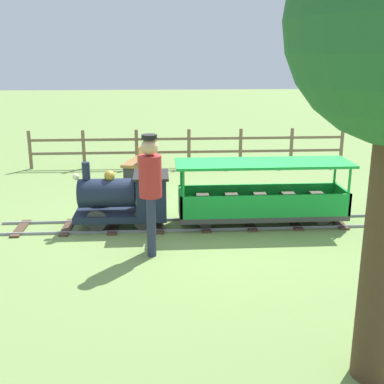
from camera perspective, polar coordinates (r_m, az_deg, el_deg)
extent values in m
plane|color=#75934C|center=(7.69, 0.37, -3.94)|extent=(60.00, 60.00, 0.00)
cube|color=gray|center=(7.47, 1.66, -4.40)|extent=(0.02, 6.40, 0.04)
cube|color=gray|center=(7.93, 1.33, -3.18)|extent=(0.02, 6.40, 0.04)
cube|color=#4C3828|center=(8.44, 21.14, -3.13)|extent=(0.73, 0.14, 0.03)
cube|color=#4C3828|center=(8.17, 16.60, -3.32)|extent=(0.73, 0.14, 0.03)
cube|color=#4C3828|center=(7.95, 11.77, -3.50)|extent=(0.73, 0.14, 0.03)
cube|color=#4C3828|center=(7.79, 6.71, -3.67)|extent=(0.73, 0.14, 0.03)
cube|color=#4C3828|center=(7.70, 1.49, -3.81)|extent=(0.73, 0.14, 0.03)
cube|color=#4C3828|center=(7.67, -3.82, -3.92)|extent=(0.73, 0.14, 0.03)
cube|color=#4C3828|center=(7.70, -9.13, -3.99)|extent=(0.73, 0.14, 0.03)
cube|color=#4C3828|center=(7.81, -14.35, -4.03)|extent=(0.73, 0.14, 0.03)
cube|color=#4C3828|center=(7.97, -19.39, -4.04)|extent=(0.73, 0.14, 0.03)
cube|color=#192338|center=(7.63, -8.28, -2.60)|extent=(0.61, 1.40, 0.10)
cylinder|color=#192338|center=(7.55, -9.90, -0.10)|extent=(0.44, 0.85, 0.44)
cylinder|color=#B7932D|center=(7.60, -13.08, -0.16)|extent=(0.37, 0.02, 0.37)
cylinder|color=#192338|center=(7.50, -12.29, 2.43)|extent=(0.12, 0.12, 0.26)
sphere|color=#B7932D|center=(7.47, -9.61, 1.89)|extent=(0.16, 0.16, 0.16)
cube|color=#192338|center=(7.51, -4.76, -0.20)|extent=(0.61, 0.45, 0.55)
cube|color=black|center=(7.43, -4.82, 1.99)|extent=(0.69, 0.53, 0.04)
sphere|color=#F2EAB2|center=(7.54, -13.43, 1.73)|extent=(0.10, 0.10, 0.10)
cylinder|color=#2D2D2D|center=(7.44, -11.11, -3.31)|extent=(0.05, 0.32, 0.32)
cylinder|color=#2D2D2D|center=(7.90, -10.68, -2.14)|extent=(0.05, 0.32, 0.32)
cylinder|color=#2D2D2D|center=(7.38, -5.70, -3.24)|extent=(0.05, 0.32, 0.32)
cylinder|color=#2D2D2D|center=(7.85, -5.60, -2.07)|extent=(0.05, 0.32, 0.32)
cube|color=#3F3F3F|center=(7.77, 8.12, -2.48)|extent=(0.69, 2.60, 0.08)
cube|color=green|center=(7.41, 8.69, -1.69)|extent=(0.04, 2.60, 0.35)
cube|color=green|center=(8.02, 7.72, -0.29)|extent=(0.04, 2.60, 0.35)
cube|color=green|center=(7.55, -1.36, -1.16)|extent=(0.69, 0.04, 0.35)
cube|color=green|center=(8.07, 17.12, -0.76)|extent=(0.69, 0.04, 0.35)
cylinder|color=green|center=(7.19, -1.03, -0.36)|extent=(0.04, 0.04, 0.75)
cylinder|color=green|center=(7.80, -1.25, 0.93)|extent=(0.04, 0.04, 0.75)
cylinder|color=green|center=(7.72, 17.84, -0.01)|extent=(0.04, 0.04, 0.75)
cylinder|color=green|center=(8.29, 16.28, 1.19)|extent=(0.04, 0.04, 0.75)
cube|color=green|center=(7.56, 8.36, 3.36)|extent=(0.79, 2.70, 0.04)
cube|color=brown|center=(7.96, 14.66, -1.19)|extent=(0.53, 0.20, 0.24)
cube|color=brown|center=(7.83, 11.47, -1.27)|extent=(0.53, 0.20, 0.24)
cube|color=brown|center=(7.73, 8.17, -1.35)|extent=(0.53, 0.20, 0.24)
cube|color=brown|center=(7.65, 4.79, -1.43)|extent=(0.53, 0.20, 0.24)
cube|color=brown|center=(7.59, 1.36, -1.50)|extent=(0.53, 0.20, 0.24)
cylinder|color=#262626|center=(7.42, 1.59, -3.39)|extent=(0.04, 0.24, 0.24)
cylinder|color=#262626|center=(7.88, 1.26, -2.21)|extent=(0.04, 0.24, 0.24)
cylinder|color=#262626|center=(7.79, 15.06, -2.99)|extent=(0.04, 0.24, 0.24)
cylinder|color=#262626|center=(8.24, 13.99, -1.89)|extent=(0.04, 0.24, 0.24)
cylinder|color=#282D47|center=(6.46, -4.78, -4.17)|extent=(0.12, 0.12, 0.80)
cylinder|color=#282D47|center=(6.63, -4.76, -3.64)|extent=(0.12, 0.12, 0.80)
cylinder|color=#B22828|center=(6.35, -4.91, 1.85)|extent=(0.30, 0.30, 0.55)
sphere|color=tan|center=(6.26, -4.99, 5.27)|extent=(0.22, 0.22, 0.22)
cylinder|color=black|center=(6.24, -5.02, 6.44)|extent=(0.20, 0.20, 0.06)
cube|color=olive|center=(10.44, -6.12, 3.69)|extent=(1.36, 0.74, 0.06)
cube|color=olive|center=(10.34, -5.20, 4.74)|extent=(1.26, 0.39, 0.40)
cube|color=#333333|center=(9.96, -7.09, 1.83)|extent=(0.16, 0.33, 0.42)
cube|color=#333333|center=(11.01, -5.17, 3.24)|extent=(0.16, 0.33, 0.42)
cylinder|color=#756047|center=(12.37, 17.08, 5.14)|extent=(0.08, 0.08, 0.90)
cylinder|color=#756047|center=(11.99, 11.54, 5.20)|extent=(0.08, 0.08, 0.90)
cylinder|color=#756047|center=(11.73, 5.69, 5.20)|extent=(0.08, 0.08, 0.90)
cylinder|color=#756047|center=(11.59, -0.36, 5.16)|extent=(0.08, 0.08, 0.90)
cylinder|color=#756047|center=(11.59, -6.48, 5.05)|extent=(0.08, 0.08, 0.90)
cylinder|color=#756047|center=(11.71, -12.54, 4.89)|extent=(0.08, 0.08, 0.90)
cylinder|color=#756047|center=(11.96, -18.41, 4.68)|extent=(0.08, 0.08, 0.90)
cube|color=#756047|center=(11.55, -0.36, 6.25)|extent=(0.04, 7.40, 0.06)
cube|color=#756047|center=(11.61, -0.36, 4.72)|extent=(0.04, 7.40, 0.06)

